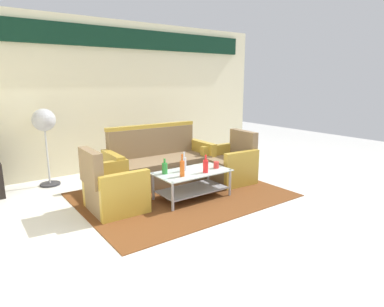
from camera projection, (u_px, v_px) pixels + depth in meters
ground_plane at (225, 213)px, 4.31m from camera, size 14.00×14.00×0.00m
wall_back at (122, 92)px, 6.39m from camera, size 6.52×0.19×2.80m
rug at (182, 195)px, 4.98m from camera, size 2.96×2.25×0.01m
couch at (160, 165)px, 5.52m from camera, size 1.82×0.79×0.96m
armchair_left at (113, 190)px, 4.35m from camera, size 0.71×0.77×0.85m
armchair_right at (230, 165)px, 5.59m from camera, size 0.75×0.80×0.85m
coffee_table at (192, 180)px, 4.80m from camera, size 1.10×0.60×0.40m
bottle_orange at (182, 168)px, 4.49m from camera, size 0.07×0.07×0.31m
bottle_green at (165, 168)px, 4.63m from camera, size 0.08×0.08×0.22m
bottle_clear at (184, 164)px, 4.77m from camera, size 0.06×0.06×0.29m
bottle_red at (206, 166)px, 4.69m from camera, size 0.08×0.08×0.26m
cup at (216, 165)px, 4.93m from camera, size 0.08×0.08×0.10m
pedestal_fan at (44, 125)px, 5.23m from camera, size 0.36×0.36×1.27m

